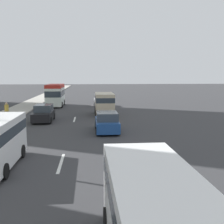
# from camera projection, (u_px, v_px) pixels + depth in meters

# --- Properties ---
(ground_plane) EXTENTS (198.00, 198.00, 0.00)m
(ground_plane) POSITION_uv_depth(u_px,v_px,m) (77.00, 112.00, 34.02)
(ground_plane) COLOR #38383A
(sidewalk_right) EXTENTS (162.00, 3.46, 0.15)m
(sidewalk_right) POSITION_uv_depth(u_px,v_px,m) (15.00, 112.00, 33.37)
(sidewalk_right) COLOR #B2ADA3
(sidewalk_right) RESTS_ON ground_plane
(lane_stripe_mid) EXTENTS (3.20, 0.16, 0.01)m
(lane_stripe_mid) POSITION_uv_depth(u_px,v_px,m) (61.00, 163.00, 14.26)
(lane_stripe_mid) COLOR silver
(lane_stripe_mid) RESTS_ON ground_plane
(lane_stripe_far) EXTENTS (3.20, 0.16, 0.01)m
(lane_stripe_far) POSITION_uv_depth(u_px,v_px,m) (75.00, 119.00, 28.18)
(lane_stripe_far) COLOR silver
(lane_stripe_far) RESTS_ON ground_plane
(minibus_lead) EXTENTS (6.04, 2.33, 3.19)m
(minibus_lead) POSITION_uv_depth(u_px,v_px,m) (55.00, 94.00, 39.52)
(minibus_lead) COLOR silver
(minibus_lead) RESTS_ON ground_plane
(van_second) EXTENTS (5.39, 2.16, 2.38)m
(van_second) POSITION_uv_depth(u_px,v_px,m) (153.00, 214.00, 6.37)
(van_second) COLOR white
(van_second) RESTS_ON ground_plane
(car_third) EXTENTS (4.08, 1.86, 1.62)m
(car_third) POSITION_uv_depth(u_px,v_px,m) (107.00, 122.00, 22.00)
(car_third) COLOR #1E478C
(car_third) RESTS_ON ground_plane
(car_fourth) EXTENTS (4.54, 1.90, 1.69)m
(car_fourth) POSITION_uv_depth(u_px,v_px,m) (100.00, 100.00, 40.30)
(car_fourth) COLOR white
(car_fourth) RESTS_ON ground_plane
(car_fifth) EXTENTS (4.23, 1.82, 1.65)m
(car_fifth) POSITION_uv_depth(u_px,v_px,m) (44.00, 113.00, 26.95)
(car_fifth) COLOR black
(car_fifth) RESTS_ON ground_plane
(van_seventh) EXTENTS (4.76, 2.17, 2.49)m
(van_seventh) POSITION_uv_depth(u_px,v_px,m) (104.00, 103.00, 31.17)
(van_seventh) COLOR beige
(van_seventh) RESTS_ON ground_plane
(pedestrian_near_lamp) EXTENTS (0.39, 0.37, 1.73)m
(pedestrian_near_lamp) POSITION_uv_depth(u_px,v_px,m) (7.00, 110.00, 26.97)
(pedestrian_near_lamp) COLOR beige
(pedestrian_near_lamp) RESTS_ON sidewalk_right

